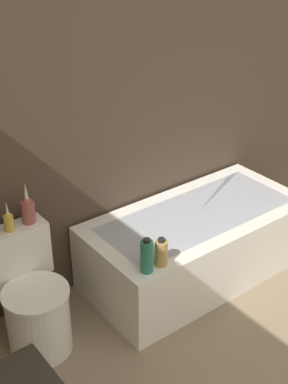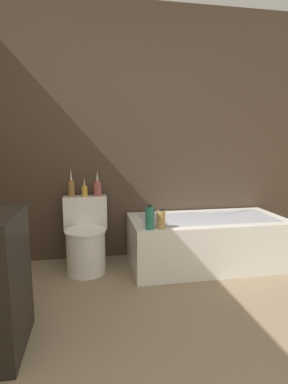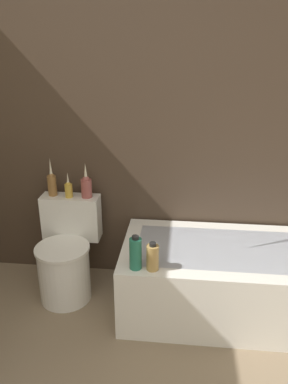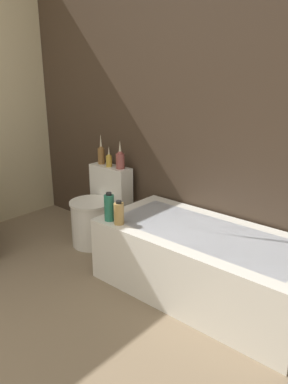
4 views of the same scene
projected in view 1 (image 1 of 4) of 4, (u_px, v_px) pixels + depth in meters
The scene contains 7 objects.
wall_back_tiled at pixel (49, 103), 3.01m from camera, with size 6.40×0.06×2.60m.
bathtub at pixel (196, 243), 3.65m from camera, with size 1.53×0.74×0.48m.
toilet at pixel (31, 301), 3.04m from camera, with size 0.42×0.52×0.69m.
vase_silver at pixel (9, 221), 2.94m from camera, with size 0.06×0.06×0.19m.
vase_bronze at pixel (28, 209), 3.01m from camera, with size 0.08×0.08×0.25m.
shampoo_bottle_tall at pixel (147, 256), 2.94m from camera, with size 0.07×0.07×0.22m.
shampoo_bottle_short at pixel (161, 253), 3.01m from camera, with size 0.07×0.07×0.18m.
Camera 1 is at (-1.32, -0.23, 2.32)m, focal length 50.00 mm.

